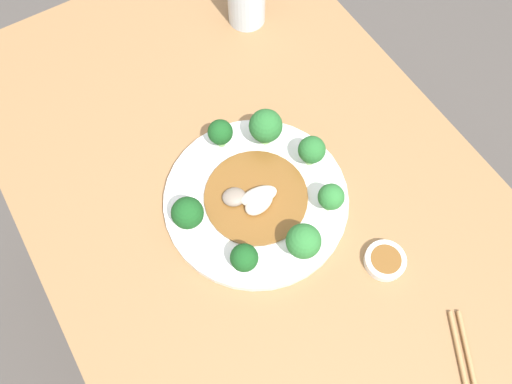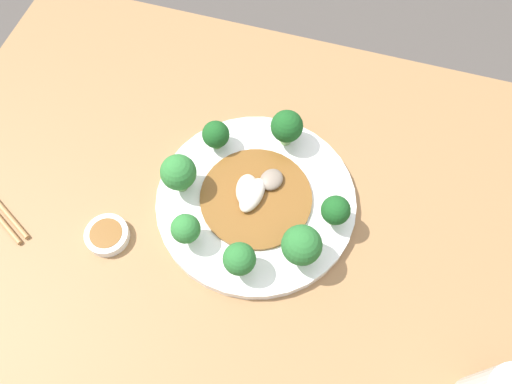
# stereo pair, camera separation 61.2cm
# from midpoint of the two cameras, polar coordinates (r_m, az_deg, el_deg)

# --- Properties ---
(ground_plane) EXTENTS (8.00, 8.00, 0.00)m
(ground_plane) POSITION_cam_midpoint_polar(r_m,az_deg,el_deg) (1.44, 5.68, -26.42)
(ground_plane) COLOR #4C4742
(table) EXTENTS (1.08, 0.70, 0.74)m
(table) POSITION_cam_midpoint_polar(r_m,az_deg,el_deg) (1.07, 7.61, -26.01)
(table) COLOR olive
(table) RESTS_ON ground_plane
(plate) EXTENTS (0.29, 0.29, 0.02)m
(plate) POSITION_cam_midpoint_polar(r_m,az_deg,el_deg) (0.69, 9.90, -23.73)
(plate) COLOR white
(plate) RESTS_ON table
(broccoli_west) EXTENTS (0.04, 0.04, 0.05)m
(broccoli_west) POSITION_cam_midpoint_polar(r_m,az_deg,el_deg) (0.68, 20.76, -25.44)
(broccoli_west) COLOR #70A356
(broccoli_west) RESTS_ON plate
(broccoli_east) EXTENTS (0.05, 0.05, 0.07)m
(broccoli_east) POSITION_cam_midpoint_polar(r_m,az_deg,el_deg) (0.64, 0.07, -22.07)
(broccoli_east) COLOR #70A356
(broccoli_east) RESTS_ON plate
(broccoli_northeast) EXTENTS (0.04, 0.04, 0.06)m
(broccoli_northeast) POSITION_cam_midpoint_polar(r_m,az_deg,el_deg) (0.64, 1.62, -29.45)
(broccoli_northeast) COLOR #7AAD5B
(broccoli_northeast) RESTS_ON plate
(broccoli_north) EXTENTS (0.04, 0.04, 0.06)m
(broccoli_north) POSITION_cam_midpoint_polar(r_m,az_deg,el_deg) (0.65, 9.27, -32.91)
(broccoli_north) COLOR #89B76B
(broccoli_north) RESTS_ON plate
(broccoli_south) EXTENTS (0.05, 0.05, 0.06)m
(broccoli_south) POSITION_cam_midpoint_polar(r_m,az_deg,el_deg) (0.67, 13.78, -14.70)
(broccoli_south) COLOR #89B76B
(broccoli_south) RESTS_ON plate
(broccoli_northwest) EXTENTS (0.05, 0.05, 0.07)m
(broccoli_northwest) POSITION_cam_midpoint_polar(r_m,az_deg,el_deg) (0.66, 17.25, -30.59)
(broccoli_northwest) COLOR #7AAD5B
(broccoli_northwest) RESTS_ON plate
(broccoli_southeast) EXTENTS (0.04, 0.04, 0.05)m
(broccoli_southeast) POSITION_cam_midpoint_polar(r_m,az_deg,el_deg) (0.66, 4.46, -15.88)
(broccoli_southeast) COLOR #7AAD5B
(broccoli_southeast) RESTS_ON plate
(stirfry_center) EXTENTS (0.16, 0.16, 0.02)m
(stirfry_center) POSITION_cam_midpoint_polar(r_m,az_deg,el_deg) (0.68, 9.99, -23.41)
(stirfry_center) COLOR brown
(stirfry_center) RESTS_ON plate
(sauce_dish) EXTENTS (0.06, 0.06, 0.02)m
(sauce_dish) POSITION_cam_midpoint_polar(r_m,az_deg,el_deg) (0.69, -9.56, -28.25)
(sauce_dish) COLOR white
(sauce_dish) RESTS_ON table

